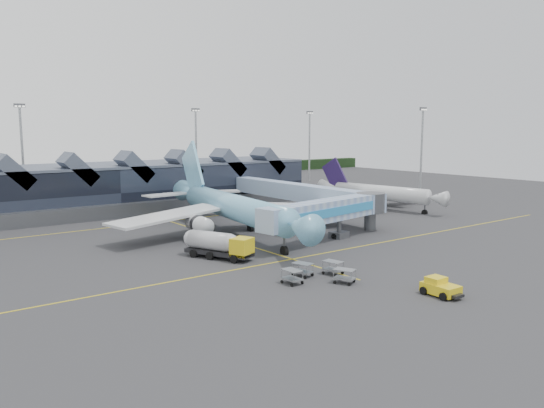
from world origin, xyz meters
TOP-DOWN VIEW (x-y plane):
  - ground at (0.00, 0.00)m, footprint 260.00×260.00m
  - taxi_stripes at (0.00, 10.00)m, footprint 120.00×60.00m
  - tree_line_far at (0.00, 110.00)m, footprint 260.00×4.00m
  - terminal at (-5.07, 47.35)m, footprint 90.00×22.25m
  - light_masts at (21.00, 62.80)m, footprint 132.40×42.56m
  - main_airliner at (3.06, 11.57)m, footprint 39.99×46.36m
  - regional_jet at (42.47, 16.29)m, footprint 28.10×30.93m
  - jet_bridge at (13.21, -1.90)m, footprint 27.53×8.43m
  - fuel_truck at (-7.41, -1.59)m, footprint 6.14×9.84m
  - pushback_tug at (2.49, -28.65)m, footprint 2.69×4.14m
  - baggage_carts at (-3.51, -16.94)m, footprint 7.79×7.35m

SIDE VIEW (x-z plane):
  - ground at x=0.00m, z-range 0.00..0.00m
  - taxi_stripes at x=0.00m, z-range 0.00..0.01m
  - pushback_tug at x=2.49m, z-range -0.09..1.71m
  - baggage_carts at x=-3.51m, z-range 0.10..1.65m
  - fuel_truck at x=-7.41m, z-range 0.21..3.59m
  - tree_line_far at x=0.00m, z-range 0.00..4.00m
  - regional_jet at x=42.47m, z-range -1.94..8.68m
  - main_airliner at x=3.06m, z-range -3.07..11.83m
  - jet_bridge at x=13.21m, z-range 1.24..7.59m
  - terminal at x=-5.07m, z-range -1.38..11.14m
  - light_masts at x=21.00m, z-range 1.26..23.71m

